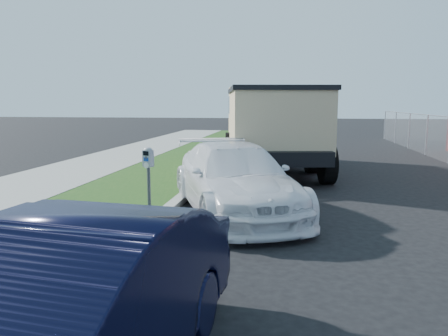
# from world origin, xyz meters

# --- Properties ---
(ground) EXTENTS (120.00, 120.00, 0.00)m
(ground) POSITION_xyz_m (0.00, 0.00, 0.00)
(ground) COLOR black
(ground) RESTS_ON ground
(streetside) EXTENTS (6.12, 50.00, 0.15)m
(streetside) POSITION_xyz_m (-5.57, 2.00, 0.07)
(streetside) COLOR gray
(streetside) RESTS_ON ground
(parking_meter) EXTENTS (0.22, 0.18, 1.39)m
(parking_meter) POSITION_xyz_m (-2.65, -0.09, 1.14)
(parking_meter) COLOR #3F4247
(parking_meter) RESTS_ON ground
(white_wagon) EXTENTS (3.81, 5.43, 1.46)m
(white_wagon) POSITION_xyz_m (-1.24, 1.40, 0.73)
(white_wagon) COLOR white
(white_wagon) RESTS_ON ground
(navy_sedan) EXTENTS (1.97, 4.51, 1.44)m
(navy_sedan) POSITION_xyz_m (-1.72, -4.97, 0.72)
(navy_sedan) COLOR black
(navy_sedan) RESTS_ON ground
(dump_truck) EXTENTS (4.03, 7.84, 2.93)m
(dump_truck) POSITION_xyz_m (-0.80, 7.75, 1.65)
(dump_truck) COLOR black
(dump_truck) RESTS_ON ground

